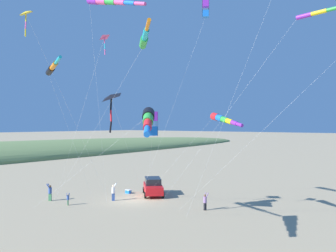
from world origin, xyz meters
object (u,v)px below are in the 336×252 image
object	(u,v)px
kite_windsock_magenta_far_left	(144,38)
kite_windsock_blue_topmost	(148,119)
cooler_box	(128,191)
kite_delta_red_high_left	(104,39)
kite_windsock_purple_drifting	(329,10)
kite_windsock_orange_high_right	(52,68)
kite_box_black_fish_shape	(152,124)
parked_car	(153,186)
kite_box_long_streamer_left	(205,9)
kite_windsock_teal_far_right	(108,2)
person_child_green_jacket	(205,201)
kite_delta_white_trailing	(26,14)
kite_delta_green_low_center	(111,98)
person_adult_flyer	(50,191)
kite_windsock_yellow_midlevel	(223,119)
person_child_grey_jacket	(113,191)
person_bystander_far	(68,198)

from	to	relation	value
kite_windsock_magenta_far_left	kite_windsock_blue_topmost	distance (m)	5.00
cooler_box	kite_delta_red_high_left	world-z (taller)	kite_delta_red_high_left
kite_windsock_purple_drifting	kite_windsock_orange_high_right	size ratio (longest dim) A/B	1.68
cooler_box	kite_windsock_magenta_far_left	world-z (taller)	kite_windsock_magenta_far_left
kite_windsock_orange_high_right	kite_box_black_fish_shape	bearing A→B (deg)	-107.60
parked_car	kite_windsock_orange_high_right	bearing A→B (deg)	101.47
kite_box_long_streamer_left	kite_windsock_teal_far_right	world-z (taller)	kite_box_long_streamer_left
person_child_green_jacket	kite_delta_white_trailing	size ratio (longest dim) A/B	0.10
person_child_green_jacket	kite_box_long_streamer_left	xyz separation A→B (m)	(1.20, -1.93, 17.87)
kite_delta_green_low_center	kite_delta_red_high_left	world-z (taller)	kite_delta_red_high_left
kite_windsock_orange_high_right	kite_box_black_fish_shape	distance (m)	9.24
kite_windsock_purple_drifting	kite_box_black_fish_shape	distance (m)	16.44
cooler_box	person_adult_flyer	xyz separation A→B (m)	(3.51, 7.57, 0.73)
person_child_green_jacket	kite_windsock_teal_far_right	xyz separation A→B (m)	(5.10, 6.95, 17.00)
kite_delta_white_trailing	kite_windsock_magenta_far_left	size ratio (longest dim) A/B	0.97
kite_delta_green_low_center	kite_delta_red_high_left	xyz separation A→B (m)	(-0.07, 0.78, 4.40)
person_adult_flyer	kite_windsock_blue_topmost	distance (m)	18.20
person_adult_flyer	kite_windsock_yellow_midlevel	bearing A→B (deg)	-162.96
person_adult_flyer	kite_box_black_fish_shape	bearing A→B (deg)	-169.46
cooler_box	kite_windsock_teal_far_right	distance (m)	20.23
person_child_grey_jacket	kite_delta_white_trailing	bearing A→B (deg)	97.79
person_child_grey_jacket	kite_delta_green_low_center	xyz separation A→B (m)	(-5.75, 5.58, 8.80)
kite_windsock_orange_high_right	kite_windsock_teal_far_right	xyz separation A→B (m)	(-0.00, -5.25, 6.16)
parked_car	person_bystander_far	xyz separation A→B (m)	(3.25, 8.60, -0.30)
kite_delta_white_trailing	kite_delta_green_low_center	world-z (taller)	kite_delta_white_trailing
kite_box_black_fish_shape	kite_windsock_magenta_far_left	bearing A→B (deg)	127.71
person_child_grey_jacket	kite_box_long_streamer_left	distance (m)	20.00
person_bystander_far	kite_box_long_streamer_left	bearing A→B (deg)	-140.09
kite_delta_white_trailing	kite_windsock_magenta_far_left	xyz separation A→B (m)	(-10.53, -1.65, -3.09)
person_adult_flyer	person_child_grey_jacket	bearing A→B (deg)	-141.59
person_adult_flyer	person_child_grey_jacket	distance (m)	6.39
kite_delta_green_low_center	kite_windsock_blue_topmost	bearing A→B (deg)	160.68
parked_car	kite_windsock_blue_topmost	distance (m)	17.28
person_adult_flyer	kite_windsock_blue_topmost	bearing A→B (deg)	167.64
cooler_box	person_adult_flyer	size ratio (longest dim) A/B	0.36
person_child_grey_jacket	kite_windsock_orange_high_right	size ratio (longest dim) A/B	0.15
person_adult_flyer	person_child_grey_jacket	xyz separation A→B (m)	(-5.00, -3.97, 0.03)
kite_windsock_purple_drifting	kite_box_black_fish_shape	world-z (taller)	kite_windsock_purple_drifting
kite_delta_red_high_left	kite_windsock_blue_topmost	xyz separation A→B (m)	(-5.57, 1.20, -6.16)
cooler_box	kite_windsock_teal_far_right	bearing A→B (deg)	125.12
person_adult_flyer	kite_windsock_purple_drifting	world-z (taller)	kite_windsock_purple_drifting
kite_delta_green_low_center	kite_box_black_fish_shape	world-z (taller)	kite_delta_green_low_center
person_adult_flyer	person_bystander_far	xyz separation A→B (m)	(-3.06, 0.06, -0.29)
kite_box_black_fish_shape	kite_windsock_teal_far_right	bearing A→B (deg)	47.10
person_adult_flyer	kite_delta_red_high_left	size ratio (longest dim) A/B	0.12
person_adult_flyer	kite_windsock_yellow_midlevel	xyz separation A→B (m)	(-16.83, -5.16, 7.17)
kite_delta_white_trailing	kite_windsock_purple_drifting	bearing A→B (deg)	-140.43
person_child_green_jacket	person_child_grey_jacket	bearing A→B (deg)	14.76
kite_delta_white_trailing	kite_box_long_streamer_left	world-z (taller)	kite_box_long_streamer_left
parked_car	kite_delta_red_high_left	xyz separation A→B (m)	(-4.51, 10.94, 13.22)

